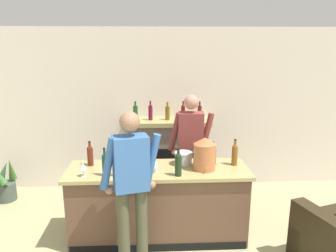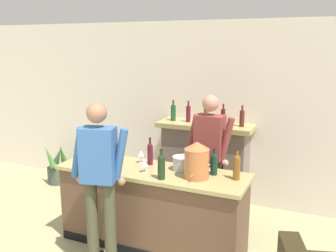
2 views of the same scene
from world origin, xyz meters
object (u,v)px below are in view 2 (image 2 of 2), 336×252
Objects in this scene: copper_dispenser at (197,160)px; wine_glass_front_left at (144,163)px; potted_plant_corner at (57,168)px; ice_bucket_steel at (182,163)px; person_customer at (99,179)px; wine_bottle_cabernet_heavy at (97,155)px; wine_bottle_chardonnay_pale at (237,166)px; wine_glass_mid_counter at (80,155)px; wine_bottle_burgundy_dark at (97,146)px; wine_bottle_port_short at (214,163)px; person_bartender at (209,157)px; wine_glass_front_right at (207,163)px; fireplace_stone at (205,163)px; wine_glass_by_dispenser at (106,159)px; wine_bottle_rose_blush at (150,153)px; wine_bottle_merlot_tall at (161,166)px; wine_glass_near_bucket at (141,154)px.

copper_dispenser is 2.78× the size of wine_glass_front_left.
potted_plant_corner is 3.14× the size of ice_bucket_steel.
wine_bottle_cabernet_heavy is (-0.34, 0.45, 0.09)m from person_customer.
wine_bottle_chardonnay_pale reaches higher than wine_glass_mid_counter.
wine_glass_front_left is at bearing -17.83° from wine_bottle_burgundy_dark.
person_customer is 6.09× the size of wine_bottle_port_short.
person_bartender reaches higher than wine_glass_front_right.
person_customer is 5.64× the size of wine_bottle_burgundy_dark.
wine_bottle_port_short is at bearing 17.89° from wine_glass_front_left.
fireplace_stone is 4.57× the size of wine_bottle_cabernet_heavy.
potted_plant_corner is 1.78× the size of copper_dispenser.
fireplace_stone reaches higher than potted_plant_corner.
person_bartender is at bearing 40.77° from wine_glass_by_dispenser.
ice_bucket_steel is 0.66m from wine_bottle_chardonnay_pale.
wine_bottle_port_short is (1.58, -0.02, -0.01)m from wine_bottle_burgundy_dark.
wine_glass_front_right is (0.90, 0.85, 0.05)m from person_customer.
wine_bottle_cabernet_heavy reaches higher than wine_bottle_rose_blush.
wine_glass_front_right is at bearing -70.58° from fireplace_stone.
potted_plant_corner is 3.39m from copper_dispenser.
person_customer is (-0.48, -2.07, 0.37)m from fireplace_stone.
wine_bottle_cabernet_heavy is 2.11× the size of wine_glass_mid_counter.
fireplace_stone is 1.61m from wine_glass_front_left.
fireplace_stone is 1.37m from wine_bottle_rose_blush.
wine_bottle_burgundy_dark is at bearing 136.53° from wine_glass_by_dispenser.
wine_bottle_cabernet_heavy is at bearing -170.41° from wine_bottle_chardonnay_pale.
fireplace_stone reaches higher than wine_glass_front_right.
copper_dispenser is 0.39m from wine_bottle_merlot_tall.
wine_bottle_port_short is (0.14, 0.18, -0.07)m from copper_dispenser.
fireplace_stone is at bearing 77.05° from person_customer.
wine_bottle_rose_blush is (0.52, 0.36, -0.00)m from wine_bottle_cabernet_heavy.
wine_glass_near_bucket is at bearing 44.01° from wine_bottle_cabernet_heavy.
wine_bottle_cabernet_heavy reaches higher than potted_plant_corner.
wine_bottle_rose_blush is at bearing -7.20° from wine_glass_near_bucket.
wine_glass_front_right is at bearing 14.21° from ice_bucket_steel.
wine_bottle_port_short is at bearing 13.55° from wine_bottle_cabernet_heavy.
person_bartender reaches higher than fireplace_stone.
wine_glass_near_bucket is (-0.73, -0.48, 0.08)m from person_bartender.
potted_plant_corner is 3.08m from ice_bucket_steel.
wine_glass_mid_counter is at bearing -123.36° from fireplace_stone.
wine_bottle_port_short is at bearing -35.83° from wine_glass_front_right.
fireplace_stone is 9.63× the size of wine_glass_mid_counter.
potted_plant_corner is 4.47× the size of wine_glass_mid_counter.
person_customer is at bearing -39.97° from potted_plant_corner.
wine_bottle_burgundy_dark is 0.76m from wine_bottle_rose_blush.
wine_bottle_burgundy_dark is 0.87m from wine_glass_front_left.
wine_glass_front_left is at bearing 155.47° from wine_bottle_merlot_tall.
copper_dispenser is at bearing -21.95° from potted_plant_corner.
wine_bottle_cabernet_heavy is (-0.81, -1.62, 0.47)m from fireplace_stone.
wine_bottle_cabernet_heavy is at bearing -116.62° from fireplace_stone.
wine_bottle_port_short reaches higher than wine_glass_front_right.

